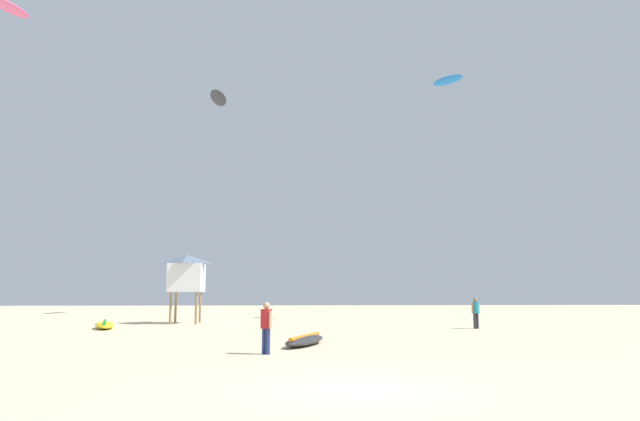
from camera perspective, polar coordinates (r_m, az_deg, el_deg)
ground_plane at (r=12.78m, az=3.92°, el=-17.18°), size 120.00×120.00×0.00m
person_foreground at (r=19.21m, az=-5.32°, el=-11.04°), size 0.39×0.45×1.67m
person_midground at (r=32.06m, az=15.09°, el=-9.50°), size 0.49×0.36×1.61m
kite_grounded_near at (r=22.03m, az=-1.51°, el=-12.67°), size 2.04×3.44×0.41m
kite_grounded_mid at (r=33.07m, az=-20.45°, el=-10.51°), size 1.94×3.58×0.42m
lifeguard_tower at (r=36.33m, az=-13.00°, el=-5.98°), size 2.30×2.30×4.15m
kite_aloft_0 at (r=42.99m, az=12.49°, el=12.42°), size 2.16×2.33×0.57m
kite_aloft_2 at (r=48.89m, az=-28.42°, el=17.27°), size 2.47×3.85×0.63m
kite_aloft_3 at (r=50.79m, az=-9.97°, el=10.85°), size 1.42×4.17×0.68m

